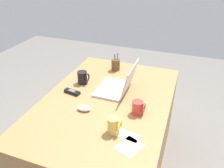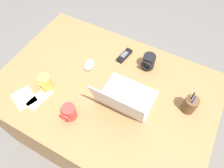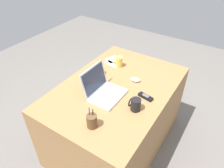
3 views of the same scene
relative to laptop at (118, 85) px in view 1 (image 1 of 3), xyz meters
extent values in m
plane|color=slate|center=(0.15, -0.04, -0.81)|extent=(6.00, 6.00, 0.00)
cube|color=#9E7042|center=(0.15, -0.04, -0.43)|extent=(1.38, 0.94, 0.76)
cube|color=silver|center=(0.00, -0.05, -0.04)|extent=(0.32, 0.23, 0.02)
cube|color=silver|center=(0.00, -0.03, -0.03)|extent=(0.26, 0.11, 0.00)
cube|color=silver|center=(0.00, -0.12, -0.03)|extent=(0.09, 0.05, 0.00)
cube|color=silver|center=(0.00, 0.10, 0.08)|extent=(0.31, 0.06, 0.23)
cube|color=#283347|center=(0.00, 0.09, 0.08)|extent=(0.28, 0.05, 0.20)
ellipsoid|color=white|center=(0.33, -0.14, -0.03)|extent=(0.08, 0.11, 0.03)
cylinder|color=#E0BC4C|center=(0.47, 0.13, 0.00)|extent=(0.07, 0.07, 0.11)
torus|color=#E0BC4C|center=(0.47, 0.17, 0.01)|extent=(0.08, 0.01, 0.08)
cylinder|color=black|center=(-0.02, -0.32, 0.00)|extent=(0.08, 0.08, 0.11)
torus|color=black|center=(-0.02, -0.28, 0.01)|extent=(0.08, 0.01, 0.08)
cylinder|color=#C63833|center=(0.23, 0.22, 0.00)|extent=(0.08, 0.08, 0.10)
torus|color=#C63833|center=(0.23, 0.27, 0.00)|extent=(0.07, 0.01, 0.07)
cube|color=black|center=(0.16, -0.33, -0.04)|extent=(0.07, 0.14, 0.02)
cube|color=#595B60|center=(0.16, -0.33, -0.02)|extent=(0.04, 0.06, 0.00)
cylinder|color=brown|center=(-0.35, -0.14, 0.00)|extent=(0.08, 0.08, 0.11)
cylinder|color=#1933B2|center=(-0.35, -0.12, 0.05)|extent=(0.02, 0.01, 0.15)
cylinder|color=black|center=(-0.33, -0.14, 0.04)|extent=(0.01, 0.02, 0.14)
cube|color=white|center=(0.47, 0.21, -0.05)|extent=(0.10, 0.17, 0.00)
cube|color=white|center=(0.55, 0.26, -0.05)|extent=(0.17, 0.16, 0.00)
camera|label=1|loc=(1.46, 0.48, 0.92)|focal=35.82mm
camera|label=2|loc=(-0.21, 0.55, 1.04)|focal=32.73mm
camera|label=3|loc=(-1.15, -0.84, 1.14)|focal=33.71mm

